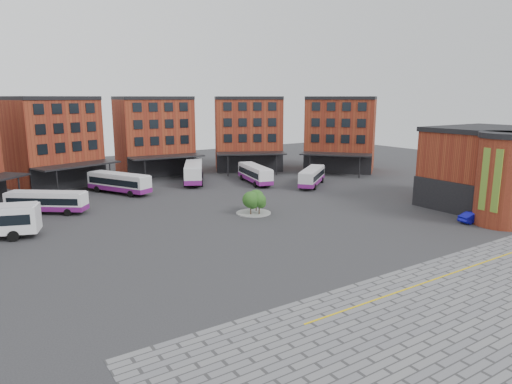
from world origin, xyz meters
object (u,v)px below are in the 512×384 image
tree_island (255,201)px  bus_f (312,176)px  bus_b (47,202)px  bus_e (255,174)px  bus_c (119,183)px  blue_car (474,217)px  bus_d (194,172)px

tree_island → bus_f: size_ratio=0.46×
bus_b → bus_e: bus_e is taller
tree_island → bus_b: (-21.89, 14.64, -0.15)m
bus_b → bus_c: 13.45m
bus_b → bus_c: bus_c is taller
bus_e → blue_car: bus_e is taller
bus_b → bus_c: size_ratio=0.85×
tree_island → blue_car: (19.21, -17.54, -1.06)m
tree_island → bus_d: size_ratio=0.36×
bus_c → blue_car: (29.73, -39.36, -1.06)m
bus_b → bus_e: (33.31, 2.85, 0.13)m
tree_island → bus_f: 20.75m
tree_island → bus_f: (18.01, 10.30, -0.10)m
tree_island → bus_c: size_ratio=0.40×
bus_e → bus_b: bearing=-162.0°
bus_e → blue_car: size_ratio=2.94×
bus_b → blue_car: size_ratio=2.47×
bus_d → blue_car: bus_d is taller
tree_island → bus_d: bearing=82.8°
blue_car → bus_e: bearing=22.5°
bus_d → bus_e: bearing=-10.5°
tree_island → blue_car: bearing=-42.4°
bus_e → bus_f: bus_e is taller
bus_d → tree_island: bearing=-70.3°
bus_b → blue_car: bus_b is taller
tree_island → blue_car: 26.03m
tree_island → bus_c: 24.22m
tree_island → bus_c: bearing=115.7°
bus_d → blue_car: size_ratio=3.26×
bus_c → tree_island: bearing=-91.4°
bus_c → bus_d: bearing=-18.3°
bus_c → bus_e: bus_c is taller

